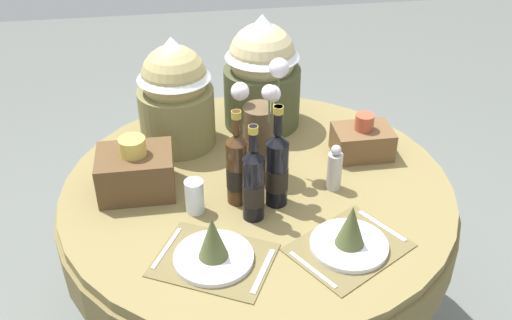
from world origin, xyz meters
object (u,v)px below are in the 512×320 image
(place_setting_right, at_px, (350,236))
(wine_bottle_right, at_px, (277,169))
(gift_tub_back_left, at_px, (175,89))
(wine_bottle_centre, at_px, (237,168))
(gift_tub_back_centre, at_px, (262,68))
(wine_bottle_left, at_px, (253,184))
(woven_basket_side_right, at_px, (362,140))
(woven_basket_side_left, at_px, (136,171))
(dining_table, at_px, (257,212))
(place_setting_left, at_px, (213,249))
(tumbler_near_right, at_px, (195,196))
(flower_vase, at_px, (260,131))
(pepper_mill, at_px, (335,169))

(place_setting_right, bearing_deg, wine_bottle_right, 124.54)
(wine_bottle_right, bearing_deg, place_setting_right, -55.46)
(wine_bottle_right, height_order, gift_tub_back_left, gift_tub_back_left)
(wine_bottle_centre, distance_m, wine_bottle_right, 0.13)
(place_setting_right, xyz_separation_m, gift_tub_back_centre, (-0.14, 0.81, 0.20))
(wine_bottle_left, xyz_separation_m, woven_basket_side_right, (0.46, 0.31, -0.07))
(wine_bottle_right, xyz_separation_m, woven_basket_side_left, (-0.46, 0.14, -0.06))
(wine_bottle_right, bearing_deg, dining_table, 112.75)
(gift_tub_back_left, xyz_separation_m, gift_tub_back_centre, (0.35, 0.10, 0.01))
(wine_bottle_centre, xyz_separation_m, gift_tub_back_left, (-0.18, 0.41, 0.10))
(wine_bottle_centre, bearing_deg, wine_bottle_left, -67.60)
(woven_basket_side_right, bearing_deg, woven_basket_side_left, -172.64)
(wine_bottle_centre, xyz_separation_m, woven_basket_side_right, (0.50, 0.22, -0.07))
(dining_table, bearing_deg, place_setting_left, -117.20)
(dining_table, distance_m, gift_tub_back_left, 0.55)
(place_setting_right, relative_size, woven_basket_side_right, 1.98)
(place_setting_left, xyz_separation_m, tumbler_near_right, (-0.04, 0.25, 0.01))
(woven_basket_side_right, bearing_deg, gift_tub_back_centre, 138.46)
(flower_vase, distance_m, wine_bottle_right, 0.18)
(place_setting_left, height_order, gift_tub_back_left, gift_tub_back_left)
(wine_bottle_right, height_order, tumbler_near_right, wine_bottle_right)
(gift_tub_back_centre, bearing_deg, woven_basket_side_left, -141.02)
(dining_table, relative_size, woven_basket_side_right, 6.52)
(wine_bottle_centre, distance_m, pepper_mill, 0.34)
(wine_bottle_centre, bearing_deg, place_setting_right, -43.56)
(woven_basket_side_left, bearing_deg, dining_table, -3.76)
(place_setting_right, relative_size, wine_bottle_centre, 1.24)
(wine_bottle_centre, height_order, pepper_mill, wine_bottle_centre)
(gift_tub_back_left, xyz_separation_m, woven_basket_side_left, (-0.16, -0.30, -0.15))
(gift_tub_back_left, bearing_deg, wine_bottle_centre, -66.11)
(wine_bottle_left, xyz_separation_m, wine_bottle_right, (0.09, 0.06, 0.01))
(dining_table, relative_size, wine_bottle_centre, 4.07)
(wine_bottle_centre, xyz_separation_m, wine_bottle_right, (0.13, -0.03, 0.00))
(wine_bottle_centre, relative_size, pepper_mill, 1.98)
(dining_table, height_order, wine_bottle_left, wine_bottle_left)
(place_setting_left, xyz_separation_m, gift_tub_back_centre, (0.27, 0.80, 0.20))
(tumbler_near_right, height_order, woven_basket_side_left, woven_basket_side_left)
(gift_tub_back_left, bearing_deg, place_setting_right, -55.19)
(dining_table, distance_m, wine_bottle_right, 0.29)
(wine_bottle_left, xyz_separation_m, tumbler_near_right, (-0.19, 0.06, -0.07))
(flower_vase, distance_m, woven_basket_side_right, 0.42)
(place_setting_right, bearing_deg, woven_basket_side_right, 69.12)
(wine_bottle_centre, height_order, wine_bottle_right, wine_bottle_right)
(dining_table, height_order, wine_bottle_centre, wine_bottle_centre)
(wine_bottle_right, bearing_deg, wine_bottle_left, -143.52)
(place_setting_right, relative_size, flower_vase, 0.98)
(pepper_mill, relative_size, gift_tub_back_centre, 0.38)
(wine_bottle_right, xyz_separation_m, woven_basket_side_right, (0.37, 0.25, -0.07))
(flower_vase, distance_m, tumbler_near_right, 0.33)
(pepper_mill, distance_m, gift_tub_back_left, 0.67)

